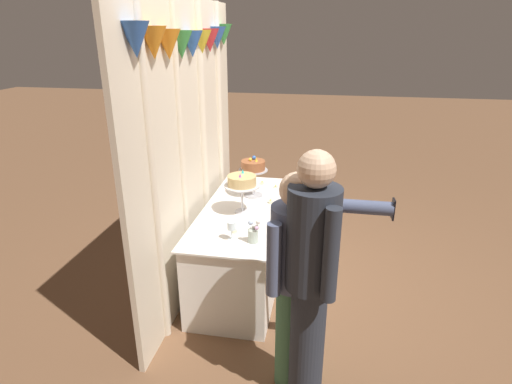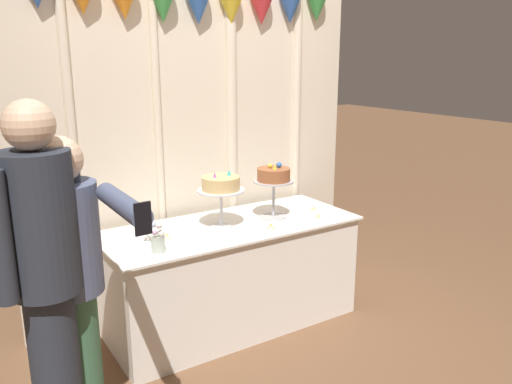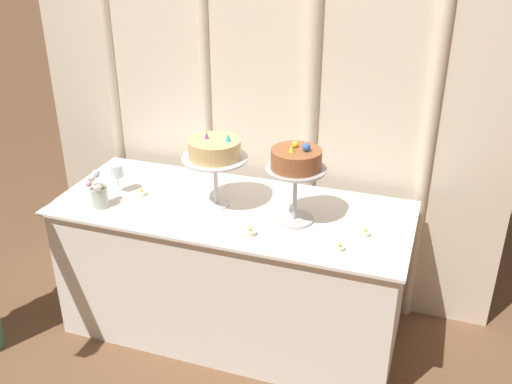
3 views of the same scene
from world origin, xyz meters
The scene contains 13 objects.
ground_plane centered at (0.00, 0.00, 0.00)m, with size 24.00×24.00×0.00m, color brown.
draped_curtain centered at (0.01, 0.55, 1.37)m, with size 2.55×0.18×2.46m.
cake_table centered at (0.00, 0.10, 0.36)m, with size 1.71×0.71×0.72m.
cake_display_nearleft centered at (-0.08, 0.10, 1.00)m, with size 0.31×0.31×0.37m.
cake_display_nearright centered at (0.32, 0.07, 1.00)m, with size 0.27×0.27×0.39m.
wine_glass centered at (-0.59, 0.07, 0.84)m, with size 0.07×0.07×0.15m.
flower_vase centered at (-0.60, -0.10, 0.80)m, with size 0.08×0.09×0.19m.
tealight_far_left centered at (-0.47, 0.07, 0.73)m, with size 0.05×0.05×0.04m.
tealight_near_left centered at (0.17, -0.12, 0.74)m, with size 0.05×0.05×0.04m.
tealight_near_right centered at (0.57, -0.11, 0.73)m, with size 0.04×0.04×0.03m.
tealight_far_right centered at (0.65, 0.04, 0.73)m, with size 0.05×0.05×0.04m.
guest_man_pink_jacket centered at (-1.28, -0.56, 0.92)m, with size 0.41×0.41×1.65m.
guest_man_dark_suit centered at (-1.16, -0.46, 0.83)m, with size 0.41×0.76×1.48m.
Camera 1 is at (-3.35, -0.62, 2.22)m, focal length 29.46 mm.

